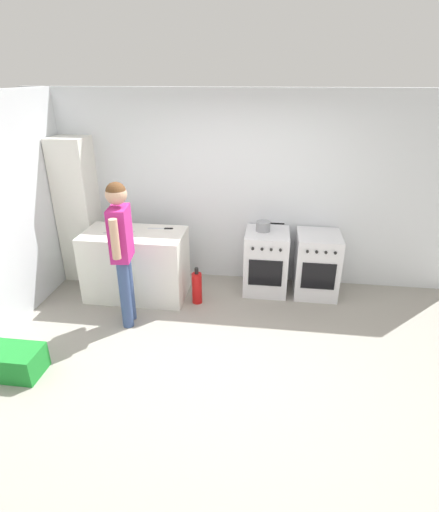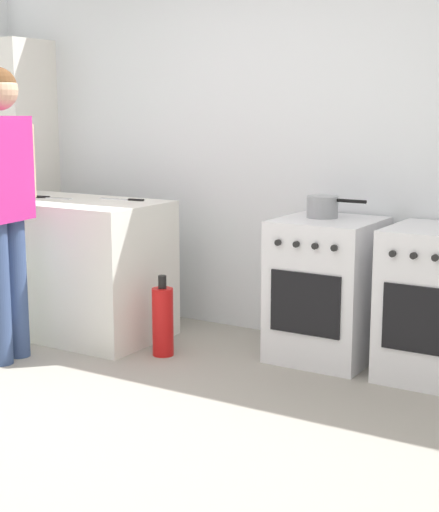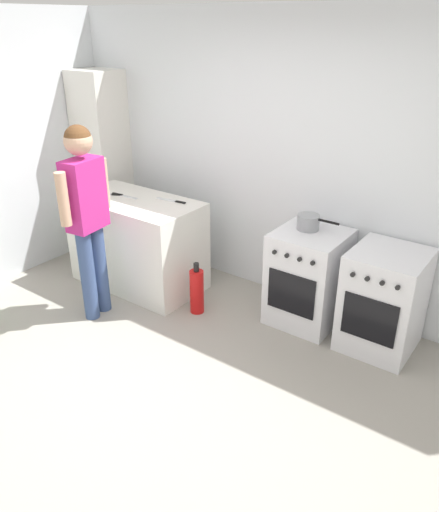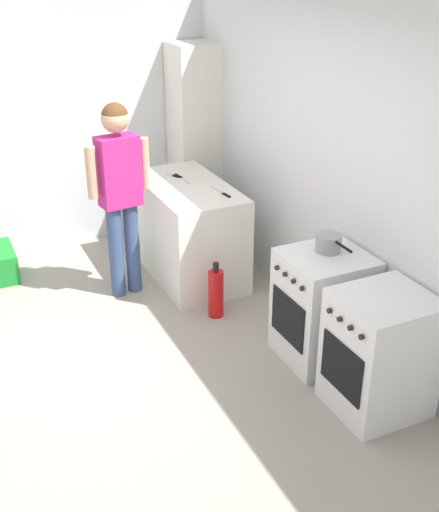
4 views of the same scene
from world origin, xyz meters
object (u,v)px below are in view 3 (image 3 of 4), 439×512
at_px(oven_left, 308,277).
at_px(oven_right, 383,300).
at_px(knife_chef, 123,196).
at_px(fire_extinguisher, 197,291).
at_px(knife_carving, 172,201).
at_px(larder_cabinet, 104,164).
at_px(knife_paring, 114,195).
at_px(pot, 309,222).
at_px(person, 86,206).

distance_m(oven_left, oven_right, 0.67).
bearing_deg(knife_chef, fire_extinguisher, -6.69).
distance_m(knife_carving, larder_cabinet, 1.31).
bearing_deg(fire_extinguisher, knife_paring, 175.50).
xyz_separation_m(knife_paring, knife_chef, (0.10, 0.03, -0.00)).
xyz_separation_m(fire_extinguisher, larder_cabinet, (-1.78, 0.58, 0.78)).
bearing_deg(pot, knife_carving, -169.82).
distance_m(knife_chef, person, 0.74).
bearing_deg(knife_carving, oven_left, 7.84).
relative_size(knife_paring, person, 0.11).
relative_size(oven_left, pot, 2.30).
bearing_deg(knife_paring, knife_chef, 17.85).
height_order(pot, knife_carving, pot).
relative_size(oven_left, oven_right, 1.00).
relative_size(knife_carving, fire_extinguisher, 0.66).
bearing_deg(oven_left, knife_carving, -172.16).
relative_size(oven_right, pot, 2.30).
bearing_deg(oven_left, oven_right, -0.00).
relative_size(person, fire_extinguisher, 3.45).
height_order(knife_chef, knife_carving, same).
bearing_deg(larder_cabinet, oven_left, -2.21).
bearing_deg(person, larder_cabinet, 132.77).
xyz_separation_m(oven_left, knife_carving, (-1.38, -0.19, 0.48)).
height_order(person, larder_cabinet, larder_cabinet).
bearing_deg(fire_extinguisher, knife_chef, 173.31).
height_order(pot, knife_paring, pot).
relative_size(knife_chef, fire_extinguisher, 0.62).
distance_m(knife_paring, fire_extinguisher, 1.29).
xyz_separation_m(oven_left, knife_chef, (-1.87, -0.36, 0.48)).
bearing_deg(oven_right, oven_left, 180.00).
bearing_deg(knife_carving, knife_paring, -160.84).
bearing_deg(person, knife_carving, 75.66).
bearing_deg(oven_right, fire_extinguisher, -162.79).
bearing_deg(pot, knife_paring, -167.00).
distance_m(oven_right, knife_paring, 2.71).
relative_size(oven_left, fire_extinguisher, 1.70).
relative_size(oven_left, knife_chef, 2.73).
distance_m(knife_paring, person, 0.75).
distance_m(oven_right, person, 2.57).
bearing_deg(oven_right, knife_chef, -171.91).
distance_m(oven_left, person, 2.00).
distance_m(knife_chef, knife_carving, 0.51).
distance_m(oven_left, knife_paring, 2.06).
distance_m(fire_extinguisher, larder_cabinet, 2.03).
height_order(oven_right, larder_cabinet, larder_cabinet).
relative_size(pot, knife_paring, 1.86).
bearing_deg(fire_extinguisher, pot, 32.95).
bearing_deg(person, knife_paring, 119.54).
height_order(pot, knife_chef, pot).
height_order(oven_right, fire_extinguisher, oven_right).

